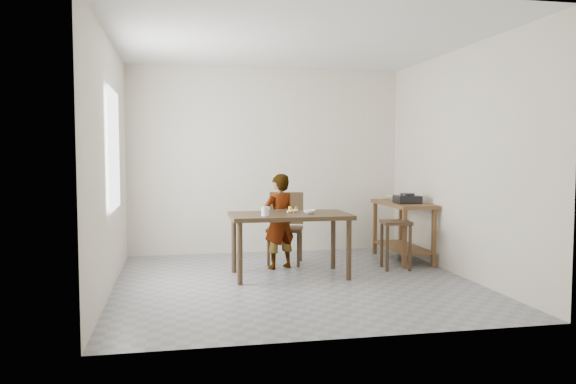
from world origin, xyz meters
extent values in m
cube|color=gray|center=(0.00, 0.00, -0.02)|extent=(4.00, 4.00, 0.04)
cube|color=white|center=(0.00, 0.00, 2.72)|extent=(4.00, 4.00, 0.04)
cube|color=silver|center=(0.00, 2.02, 1.35)|extent=(4.00, 0.04, 2.70)
cube|color=silver|center=(0.00, -2.02, 1.35)|extent=(4.00, 0.04, 2.70)
cube|color=silver|center=(-2.02, 0.00, 1.35)|extent=(0.04, 4.00, 2.70)
cube|color=silver|center=(2.02, 0.00, 1.35)|extent=(0.04, 4.00, 2.70)
cube|color=white|center=(-1.97, 0.20, 1.50)|extent=(0.02, 1.10, 1.30)
imported|color=white|center=(-0.04, 0.78, 0.60)|extent=(0.52, 0.43, 1.20)
cylinder|color=white|center=(-0.32, 0.11, 0.80)|extent=(0.10, 0.10, 0.11)
imported|color=white|center=(0.23, 0.24, 0.77)|extent=(0.19, 0.19, 0.05)
imported|color=white|center=(1.75, 1.42, 0.83)|extent=(0.23, 0.23, 0.06)
cube|color=black|center=(1.70, 0.81, 0.85)|extent=(0.33, 0.33, 0.10)
camera|label=1|loc=(-1.31, -6.17, 1.46)|focal=35.00mm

